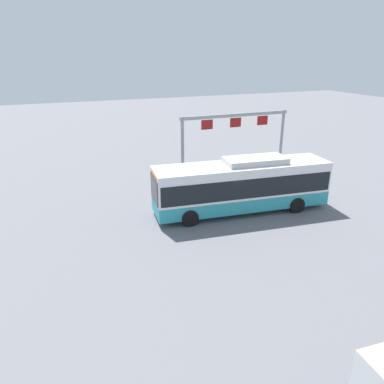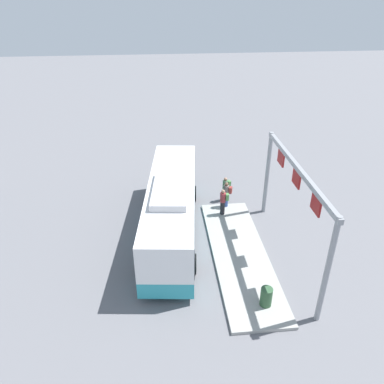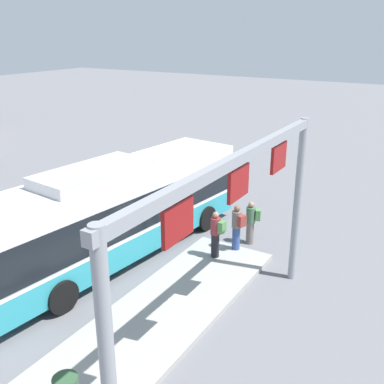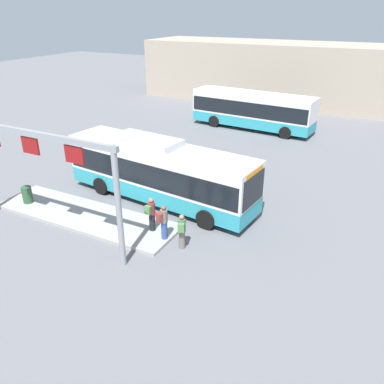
{
  "view_description": "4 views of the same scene",
  "coord_description": "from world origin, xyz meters",
  "px_view_note": "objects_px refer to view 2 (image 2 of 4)",
  "views": [
    {
      "loc": [
        10.86,
        18.58,
        9.51
      ],
      "look_at": [
        2.86,
        -1.18,
        1.28
      ],
      "focal_mm": 34.06,
      "sensor_mm": 36.0,
      "label": 1
    },
    {
      "loc": [
        -17.68,
        0.65,
        12.61
      ],
      "look_at": [
        2.22,
        -1.34,
        1.37
      ],
      "focal_mm": 35.33,
      "sensor_mm": 36.0,
      "label": 2
    },
    {
      "loc": [
        -10.77,
        -9.58,
        7.58
      ],
      "look_at": [
        3.14,
        -1.19,
        1.65
      ],
      "focal_mm": 41.92,
      "sensor_mm": 36.0,
      "label": 3
    },
    {
      "loc": [
        10.36,
        -16.25,
        9.65
      ],
      "look_at": [
        2.66,
        -1.35,
        1.65
      ],
      "focal_mm": 36.28,
      "sensor_mm": 36.0,
      "label": 4
    }
  ],
  "objects_px": {
    "person_waiting_near": "(223,201)",
    "trash_bin": "(266,297)",
    "person_waiting_mid": "(227,194)",
    "person_boarding": "(226,188)",
    "bus_main": "(172,206)"
  },
  "relations": [
    {
      "from": "person_waiting_near",
      "to": "trash_bin",
      "type": "height_order",
      "value": "person_waiting_near"
    },
    {
      "from": "person_waiting_near",
      "to": "trash_bin",
      "type": "distance_m",
      "value": 7.52
    },
    {
      "from": "person_waiting_near",
      "to": "trash_bin",
      "type": "xyz_separation_m",
      "value": [
        -7.49,
        -0.61,
        -0.44
      ]
    },
    {
      "from": "trash_bin",
      "to": "bus_main",
      "type": "bearing_deg",
      "value": 32.03
    },
    {
      "from": "person_boarding",
      "to": "trash_bin",
      "type": "xyz_separation_m",
      "value": [
        -9.35,
        -0.13,
        -0.28
      ]
    },
    {
      "from": "person_waiting_near",
      "to": "person_waiting_mid",
      "type": "xyz_separation_m",
      "value": [
        0.88,
        -0.37,
        0.0
      ]
    },
    {
      "from": "person_boarding",
      "to": "trash_bin",
      "type": "height_order",
      "value": "person_boarding"
    },
    {
      "from": "person_waiting_mid",
      "to": "trash_bin",
      "type": "height_order",
      "value": "person_waiting_mid"
    },
    {
      "from": "bus_main",
      "to": "person_boarding",
      "type": "distance_m",
      "value": 5.02
    },
    {
      "from": "person_waiting_mid",
      "to": "bus_main",
      "type": "bearing_deg",
      "value": 55.75
    },
    {
      "from": "person_waiting_mid",
      "to": "trash_bin",
      "type": "bearing_deg",
      "value": 113.58
    },
    {
      "from": "person_boarding",
      "to": "trash_bin",
      "type": "bearing_deg",
      "value": 68.64
    },
    {
      "from": "person_waiting_mid",
      "to": "person_boarding",
      "type": "bearing_deg",
      "value": -74.54
    },
    {
      "from": "bus_main",
      "to": "person_waiting_mid",
      "type": "relative_size",
      "value": 6.71
    },
    {
      "from": "bus_main",
      "to": "person_waiting_mid",
      "type": "distance_m",
      "value": 4.3
    }
  ]
}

